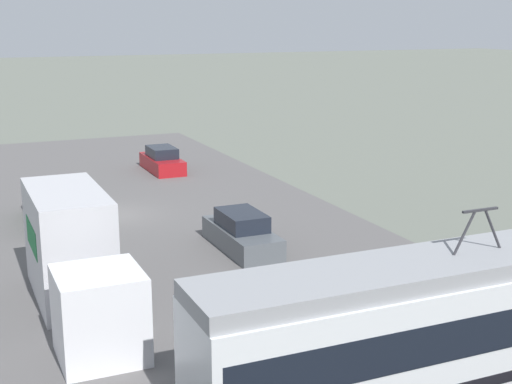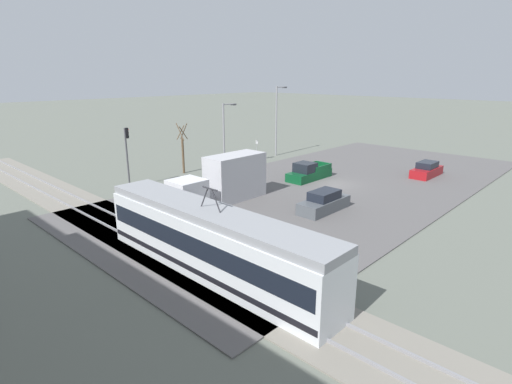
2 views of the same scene
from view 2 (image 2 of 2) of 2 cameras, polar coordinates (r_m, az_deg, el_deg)
ground_plane at (r=39.42m, az=10.96°, el=1.05°), size 320.00×320.00×0.00m
road_surface at (r=39.41m, az=10.97°, el=1.11°), size 22.02×47.60×0.08m
rail_bed at (r=25.81m, az=-13.91°, el=-7.29°), size 74.24×4.40×0.22m
light_rail_tram at (r=21.17m, az=-6.35°, el=-7.13°), size 15.54×2.65×4.65m
box_truck at (r=32.98m, az=-4.52°, el=1.59°), size 2.39×8.88×3.77m
pickup_truck at (r=40.60m, az=7.52°, el=2.75°), size 2.00×5.26×1.79m
sedan_car_0 at (r=31.26m, az=9.69°, el=-1.49°), size 1.81×4.79×1.61m
sedan_car_1 at (r=45.17m, az=23.20°, el=2.89°), size 1.79×4.56×1.53m
traffic_light_pole at (r=38.78m, az=-17.93°, el=5.78°), size 0.28×0.47×5.60m
street_tree at (r=43.53m, az=-10.41°, el=5.83°), size 1.27×1.05×5.39m
street_lamp_near_crossing at (r=45.15m, az=-4.42°, el=8.70°), size 0.36×1.95×7.24m
street_lamp_mid_block at (r=52.52m, az=3.06°, el=10.72°), size 0.36×1.95×8.88m
no_parking_sign at (r=49.72m, az=0.11°, el=6.28°), size 0.32×0.08×2.49m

